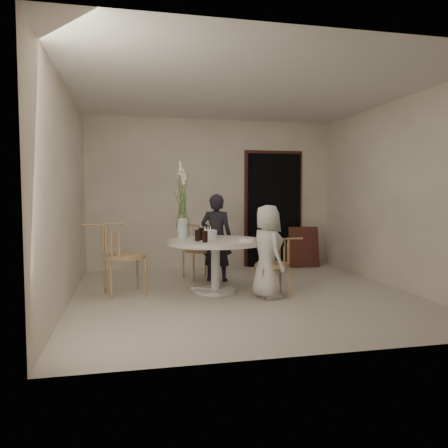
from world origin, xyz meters
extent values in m
plane|color=beige|center=(0.00, 0.00, 0.00)|extent=(4.50, 4.50, 0.00)
plane|color=silver|center=(0.00, 0.00, 2.70)|extent=(4.50, 4.50, 0.00)
plane|color=#F2E3CA|center=(0.00, 2.25, 1.35)|extent=(4.50, 0.00, 4.50)
plane|color=#F2E3CA|center=(0.00, -2.25, 1.35)|extent=(4.50, 0.00, 4.50)
plane|color=#F2E3CA|center=(-2.25, 0.00, 1.35)|extent=(0.00, 4.50, 4.50)
plane|color=#F2E3CA|center=(2.25, 0.00, 1.35)|extent=(0.00, 4.50, 4.50)
cube|color=black|center=(1.15, 2.19, 1.05)|extent=(1.00, 0.10, 2.10)
cube|color=#4F1F1B|center=(1.15, 2.23, 1.11)|extent=(1.12, 0.03, 2.22)
cylinder|color=silver|center=(-0.35, 0.25, 0.02)|extent=(0.56, 0.56, 0.04)
cylinder|color=silver|center=(-0.35, 0.25, 0.34)|extent=(0.12, 0.12, 0.65)
cylinder|color=silver|center=(-0.35, 0.25, 0.68)|extent=(1.33, 1.33, 0.03)
cylinder|color=white|center=(-0.35, 0.25, 0.71)|extent=(1.30, 1.30, 0.04)
cube|color=#4F1F1B|center=(1.66, 1.93, 0.37)|extent=(0.57, 0.20, 0.74)
cylinder|color=tan|center=(-0.55, 0.97, 0.22)|extent=(0.03, 0.03, 0.45)
cylinder|color=tan|center=(-0.17, 1.08, 0.22)|extent=(0.03, 0.03, 0.45)
cylinder|color=tan|center=(-0.66, 1.35, 0.22)|extent=(0.03, 0.03, 0.45)
cylinder|color=tan|center=(-0.28, 1.46, 0.22)|extent=(0.03, 0.03, 0.45)
cylinder|color=tan|center=(-0.41, 1.22, 0.47)|extent=(0.50, 0.50, 0.05)
cylinder|color=tan|center=(0.15, 0.02, 0.20)|extent=(0.03, 0.03, 0.40)
cylinder|color=tan|center=(0.15, -0.34, 0.20)|extent=(0.03, 0.03, 0.40)
cylinder|color=tan|center=(0.51, 0.02, 0.20)|extent=(0.03, 0.03, 0.40)
cylinder|color=tan|center=(0.51, -0.34, 0.20)|extent=(0.03, 0.03, 0.40)
cylinder|color=tan|center=(0.33, -0.16, 0.42)|extent=(0.45, 0.45, 0.04)
cylinder|color=tan|center=(-1.30, 0.17, 0.25)|extent=(0.03, 0.03, 0.51)
cylinder|color=tan|center=(-1.40, 0.61, 0.25)|extent=(0.03, 0.03, 0.51)
cylinder|color=tan|center=(-1.75, 0.07, 0.25)|extent=(0.03, 0.03, 0.51)
cylinder|color=tan|center=(-1.84, 0.51, 0.25)|extent=(0.03, 0.03, 0.51)
cylinder|color=tan|center=(-1.57, 0.34, 0.53)|extent=(0.56, 0.56, 0.06)
imported|color=black|center=(-0.18, 1.02, 0.68)|extent=(0.58, 0.49, 1.36)
imported|color=silver|center=(0.25, -0.22, 0.61)|extent=(0.49, 0.65, 1.22)
cylinder|color=white|center=(-0.43, 0.40, 0.79)|extent=(0.25, 0.25, 0.12)
cylinder|color=beige|center=(-0.43, 0.40, 0.88)|extent=(0.01, 0.01, 0.05)
cylinder|color=beige|center=(-0.39, 0.43, 0.88)|extent=(0.01, 0.01, 0.05)
cylinder|color=beige|center=(-0.47, 0.42, 0.88)|extent=(0.01, 0.01, 0.05)
cylinder|color=black|center=(-0.62, 0.12, 0.80)|extent=(0.08, 0.08, 0.15)
cylinder|color=black|center=(-0.55, -0.05, 0.80)|extent=(0.08, 0.08, 0.15)
cylinder|color=black|center=(-0.59, 0.24, 0.80)|extent=(0.07, 0.07, 0.14)
cylinder|color=black|center=(-0.54, 0.26, 0.81)|extent=(0.09, 0.09, 0.17)
cylinder|color=white|center=(0.01, -0.10, 0.76)|extent=(0.22, 0.22, 0.05)
cylinder|color=silver|center=(-0.77, 0.53, 0.87)|extent=(0.15, 0.15, 0.28)
cylinder|color=#4F7331|center=(-0.74, 0.54, 1.22)|extent=(0.01, 0.01, 0.71)
cone|color=white|center=(-0.74, 0.54, 1.58)|extent=(0.07, 0.07, 0.18)
cylinder|color=#4F7331|center=(-0.76, 0.56, 1.25)|extent=(0.01, 0.01, 0.77)
cone|color=white|center=(-0.76, 0.56, 1.64)|extent=(0.07, 0.07, 0.18)
cylinder|color=#4F7331|center=(-0.79, 0.55, 1.29)|extent=(0.01, 0.01, 0.83)
cone|color=white|center=(-0.79, 0.55, 1.70)|extent=(0.07, 0.07, 0.18)
cylinder|color=#4F7331|center=(-0.80, 0.52, 1.32)|extent=(0.01, 0.01, 0.89)
cone|color=white|center=(-0.80, 0.52, 1.76)|extent=(0.07, 0.07, 0.18)
cylinder|color=#4F7331|center=(-0.77, 0.50, 1.22)|extent=(0.01, 0.01, 0.71)
cone|color=white|center=(-0.77, 0.50, 1.58)|extent=(0.07, 0.07, 0.18)
cylinder|color=#4F7331|center=(-0.74, 0.51, 1.25)|extent=(0.01, 0.01, 0.77)
cone|color=white|center=(-0.74, 0.51, 1.64)|extent=(0.07, 0.07, 0.18)
camera|label=1|loc=(-1.50, -5.60, 1.36)|focal=35.00mm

